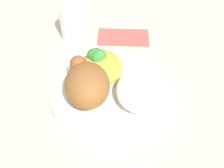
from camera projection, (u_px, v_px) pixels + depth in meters
ground_plane at (112, 93)px, 0.57m from camera, size 2.00×2.00×0.00m
plate at (112, 90)px, 0.56m from camera, size 0.25×0.25×0.02m
roasted_chicken at (87, 84)px, 0.52m from camera, size 0.11×0.08×0.07m
rice_pile at (136, 92)px, 0.53m from camera, size 0.10×0.08×0.03m
mac_cheese_with_broccoli at (101, 64)px, 0.58m from camera, size 0.11×0.08×0.04m
water_glass at (73, 22)px, 0.68m from camera, size 0.07×0.07×0.08m
napkin at (123, 37)px, 0.70m from camera, size 0.09×0.14×0.00m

